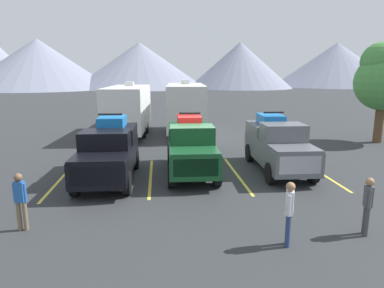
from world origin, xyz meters
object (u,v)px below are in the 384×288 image
object	(u,v)px
pickup_truck_c	(277,144)
pickup_truck_b	(191,146)
person_a	(289,210)
person_c	(20,198)
camper_trailer_b	(186,106)
person_b	(368,202)
pickup_truck_a	(109,151)
camper_trailer_a	(128,108)

from	to	relation	value
pickup_truck_c	pickup_truck_b	bearing A→B (deg)	-179.14
person_a	pickup_truck_c	bearing A→B (deg)	73.31
pickup_truck_c	person_c	xyz separation A→B (m)	(-9.28, -5.34, -0.23)
camper_trailer_b	person_c	xyz separation A→B (m)	(-5.82, -14.81, -1.05)
person_b	pickup_truck_a	bearing A→B (deg)	142.71
pickup_truck_a	pickup_truck_b	bearing A→B (deg)	9.66
person_a	camper_trailer_a	bearing A→B (deg)	108.26
person_a	pickup_truck_a	bearing A→B (deg)	130.63
camper_trailer_b	camper_trailer_a	bearing A→B (deg)	179.82
pickup_truck_c	person_c	size ratio (longest dim) A/B	3.14
pickup_truck_b	person_a	world-z (taller)	pickup_truck_b
camper_trailer_a	person_a	xyz separation A→B (m)	(5.42, -16.41, -0.96)
pickup_truck_c	person_c	world-z (taller)	pickup_truck_c
pickup_truck_b	person_a	distance (m)	7.12
pickup_truck_a	person_c	bearing A→B (deg)	-111.25
camper_trailer_b	person_a	size ratio (longest dim) A/B	4.83
pickup_truck_b	pickup_truck_c	bearing A→B (deg)	0.86
pickup_truck_a	person_a	world-z (taller)	pickup_truck_a
pickup_truck_b	person_b	distance (m)	7.76
pickup_truck_b	person_b	size ratio (longest dim) A/B	3.19
pickup_truck_a	pickup_truck_b	world-z (taller)	pickup_truck_a
pickup_truck_b	person_b	world-z (taller)	pickup_truck_b
person_c	pickup_truck_c	bearing A→B (deg)	29.92
pickup_truck_c	camper_trailer_b	xyz separation A→B (m)	(-3.45, 9.48, 0.82)
person_c	pickup_truck_a	bearing A→B (deg)	68.75
pickup_truck_c	person_b	bearing A→B (deg)	-87.52
camper_trailer_b	person_b	distance (m)	16.48
pickup_truck_c	camper_trailer_b	distance (m)	10.12
pickup_truck_a	person_b	world-z (taller)	pickup_truck_a
pickup_truck_c	camper_trailer_b	bearing A→B (deg)	110.02
person_a	person_c	size ratio (longest dim) A/B	1.02
person_b	pickup_truck_c	bearing A→B (deg)	92.48
pickup_truck_a	camper_trailer_a	bearing A→B (deg)	90.21
person_a	person_c	bearing A→B (deg)	167.59
pickup_truck_a	person_c	size ratio (longest dim) A/B	3.12
camper_trailer_a	person_b	distance (m)	17.85
camper_trailer_a	person_b	size ratio (longest dim) A/B	5.18
camper_trailer_b	person_b	size ratio (longest dim) A/B	5.05
pickup_truck_c	person_a	distance (m)	7.23
pickup_truck_a	person_c	world-z (taller)	pickup_truck_a
pickup_truck_b	camper_trailer_a	world-z (taller)	camper_trailer_a
camper_trailer_b	person_b	xyz separation A→B (m)	(3.74, -16.02, -1.07)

